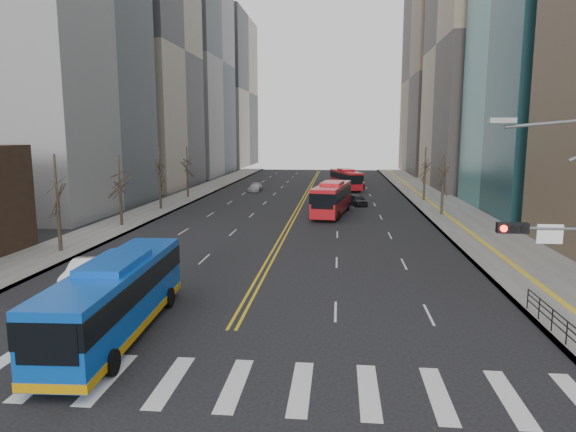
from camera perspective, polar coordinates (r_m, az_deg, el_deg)
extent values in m
plane|color=black|center=(19.58, -9.50, -17.84)|extent=(220.00, 220.00, 0.00)
cube|color=gray|center=(63.71, 17.16, 0.83)|extent=(7.00, 130.00, 0.15)
cube|color=gray|center=(65.95, -13.19, 1.27)|extent=(5.00, 130.00, 0.15)
cube|color=silver|center=(21.79, -25.29, -15.72)|extent=(0.70, 4.00, 0.01)
cube|color=silver|center=(20.73, -19.43, -16.65)|extent=(0.70, 4.00, 0.01)
cube|color=silver|center=(19.90, -12.95, -17.47)|extent=(0.70, 4.00, 0.01)
cube|color=silver|center=(19.33, -5.94, -18.13)|extent=(0.70, 4.00, 0.01)
cube|color=silver|center=(19.03, 1.43, -18.54)|extent=(0.70, 4.00, 0.01)
cube|color=silver|center=(19.03, 8.94, -18.66)|extent=(0.70, 4.00, 0.01)
cube|color=silver|center=(19.31, 16.34, -18.49)|extent=(0.70, 4.00, 0.01)
cube|color=silver|center=(19.88, 23.40, -18.06)|extent=(0.70, 4.00, 0.01)
cube|color=gold|center=(72.52, 1.72, 2.15)|extent=(0.15, 100.00, 0.01)
cube|color=gold|center=(72.50, 2.03, 2.14)|extent=(0.15, 100.00, 0.01)
cube|color=#A39783|center=(91.16, -18.31, 17.00)|extent=(22.00, 22.00, 44.00)
cube|color=gray|center=(116.17, -12.29, 16.45)|extent=(20.00, 26.00, 48.00)
cube|color=gray|center=(92.45, 22.52, 17.29)|extent=(20.00, 26.00, 46.00)
cube|color=#A39783|center=(146.20, -7.91, 13.45)|extent=(18.00, 30.00, 40.00)
cube|color=brown|center=(122.84, 17.60, 14.42)|extent=(18.00, 30.00, 42.00)
cylinder|color=slate|center=(20.78, 28.79, -1.26)|extent=(4.50, 0.12, 0.12)
cube|color=black|center=(20.10, 23.67, -1.22)|extent=(1.10, 0.28, 0.38)
cylinder|color=#FF190C|center=(19.84, 22.85, -1.29)|extent=(0.24, 0.08, 0.24)
cylinder|color=black|center=(19.95, 23.81, -1.30)|extent=(0.24, 0.08, 0.24)
cylinder|color=black|center=(20.06, 24.76, -1.31)|extent=(0.24, 0.08, 0.24)
cube|color=white|center=(20.57, 27.08, -1.80)|extent=(0.90, 0.06, 0.70)
cube|color=#999993|center=(19.64, 22.70, 9.77)|extent=(0.90, 0.35, 0.18)
cube|color=black|center=(25.89, 27.36, -9.20)|extent=(0.04, 6.00, 0.04)
cylinder|color=black|center=(24.74, 28.56, -11.36)|extent=(0.06, 0.06, 1.00)
cylinder|color=black|center=(26.05, 27.28, -10.25)|extent=(0.06, 0.06, 1.00)
cylinder|color=black|center=(27.37, 26.12, -9.24)|extent=(0.06, 0.06, 1.00)
cylinder|color=black|center=(28.71, 25.08, -8.33)|extent=(0.06, 0.06, 1.00)
cylinder|color=black|center=(41.97, -24.08, -1.11)|extent=(0.28, 0.28, 3.90)
cylinder|color=black|center=(51.69, -18.07, 0.86)|extent=(0.28, 0.28, 3.60)
cylinder|color=black|center=(61.81, -14.00, 2.52)|extent=(0.28, 0.28, 4.00)
cylinder|color=black|center=(72.21, -11.08, 3.46)|extent=(0.28, 0.28, 3.80)
cylinder|color=black|center=(58.34, 16.75, 1.78)|extent=(0.28, 0.28, 3.50)
cylinder|color=black|center=(70.07, 14.90, 3.14)|extent=(0.28, 0.28, 3.75)
cube|color=#0C4BBC|center=(24.01, -18.52, -8.51)|extent=(3.06, 12.00, 2.82)
cube|color=black|center=(23.85, -18.59, -7.23)|extent=(3.12, 12.03, 1.02)
cube|color=#0C4BBC|center=(23.61, -18.71, -5.01)|extent=(2.19, 4.26, 0.40)
cube|color=#CE910A|center=(24.39, -18.38, -11.22)|extent=(3.12, 12.03, 0.35)
cylinder|color=black|center=(21.71, -25.25, -14.38)|extent=(0.35, 1.01, 1.00)
cylinder|color=black|center=(20.70, -18.96, -15.15)|extent=(0.35, 1.01, 1.00)
cylinder|color=black|center=(28.20, -17.94, -8.53)|extent=(0.35, 1.01, 1.00)
cylinder|color=black|center=(27.43, -13.04, -8.81)|extent=(0.35, 1.01, 1.00)
cube|color=red|center=(56.48, 4.90, 2.00)|extent=(4.33, 11.73, 2.99)
cube|color=black|center=(56.41, 4.91, 2.58)|extent=(4.39, 11.76, 1.07)
cube|color=red|center=(56.30, 4.92, 3.60)|extent=(2.67, 4.29, 0.40)
cylinder|color=black|center=(53.33, 2.84, 0.14)|extent=(0.45, 1.03, 1.00)
cylinder|color=black|center=(52.88, 5.61, 0.03)|extent=(0.45, 1.03, 1.00)
cylinder|color=black|center=(60.46, 4.25, 1.19)|extent=(0.45, 1.03, 1.00)
cylinder|color=black|center=(60.06, 6.69, 1.10)|extent=(0.45, 1.03, 1.00)
cube|color=red|center=(82.31, 6.45, 4.09)|extent=(5.13, 10.53, 2.64)
cube|color=black|center=(82.26, 6.46, 4.46)|extent=(5.19, 10.56, 0.96)
cube|color=red|center=(82.20, 6.47, 5.08)|extent=(2.80, 3.98, 0.40)
cylinder|color=black|center=(78.95, 6.32, 3.03)|extent=(0.57, 1.04, 1.00)
cylinder|color=black|center=(79.66, 7.93, 3.05)|extent=(0.57, 1.04, 1.00)
cylinder|color=black|center=(85.23, 5.04, 3.50)|extent=(0.57, 1.04, 1.00)
cylinder|color=black|center=(85.89, 6.54, 3.52)|extent=(0.57, 1.04, 1.00)
imported|color=white|center=(32.96, -21.63, -5.77)|extent=(2.03, 4.55, 1.45)
imported|color=black|center=(64.41, 7.76, 1.78)|extent=(2.66, 4.25, 1.35)
imported|color=#A7A7AC|center=(79.34, -3.66, 3.19)|extent=(1.90, 4.36, 1.25)
imported|color=black|center=(84.61, 7.33, 3.54)|extent=(3.89, 5.42, 1.37)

